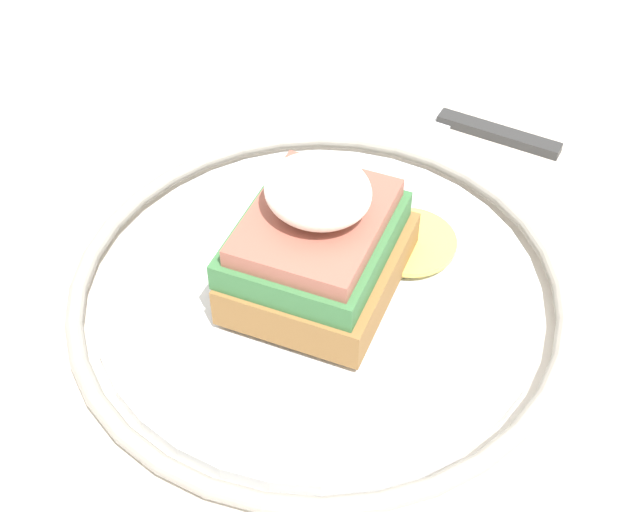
# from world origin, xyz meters

# --- Properties ---
(dining_table) EXTENTS (0.87, 0.90, 0.76)m
(dining_table) POSITION_xyz_m (0.00, 0.00, 0.64)
(dining_table) COLOR beige
(dining_table) RESTS_ON ground_plane
(plate) EXTENTS (0.28, 0.28, 0.02)m
(plate) POSITION_xyz_m (0.00, -0.02, 0.76)
(plate) COLOR silver
(plate) RESTS_ON dining_table
(sandwich) EXTENTS (0.12, 0.11, 0.08)m
(sandwich) POSITION_xyz_m (0.00, -0.02, 0.80)
(sandwich) COLOR olive
(sandwich) RESTS_ON plate
(knife) EXTENTS (0.04, 0.20, 0.01)m
(knife) POSITION_xyz_m (0.19, -0.04, 0.76)
(knife) COLOR #2D2D2D
(knife) RESTS_ON dining_table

